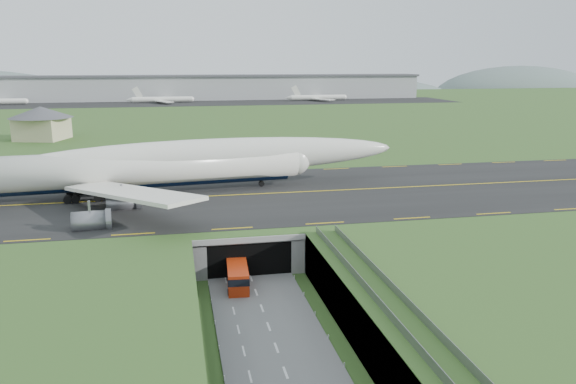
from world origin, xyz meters
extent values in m
plane|color=#3E5E25|center=(0.00, 0.00, 0.00)|extent=(900.00, 900.00, 0.00)
cube|color=gray|center=(0.00, 0.00, 3.00)|extent=(800.00, 800.00, 6.00)
cube|color=slate|center=(0.00, -7.50, 0.10)|extent=(12.00, 75.00, 0.20)
cube|color=black|center=(0.00, 33.00, 6.09)|extent=(800.00, 44.00, 0.18)
cube|color=gray|center=(0.00, 19.00, 5.50)|extent=(16.00, 22.00, 1.00)
cube|color=gray|center=(-7.00, 19.00, 3.00)|extent=(2.00, 22.00, 6.00)
cube|color=gray|center=(7.00, 19.00, 3.00)|extent=(2.00, 22.00, 6.00)
cube|color=black|center=(0.00, 14.00, 2.50)|extent=(12.00, 12.00, 5.00)
cube|color=#A8A8A3|center=(0.00, 7.95, 5.60)|extent=(17.00, 0.50, 0.80)
cube|color=#A8A8A3|center=(11.00, -18.50, 5.80)|extent=(3.00, 53.00, 0.50)
cube|color=gray|center=(9.60, -18.50, 6.55)|extent=(0.06, 53.00, 1.00)
cube|color=gray|center=(12.40, -18.50, 6.55)|extent=(0.06, 53.00, 1.00)
cylinder|color=#A8A8A3|center=(11.00, -16.00, 2.80)|extent=(0.90, 0.90, 5.60)
cylinder|color=#A8A8A3|center=(11.00, -4.00, 2.80)|extent=(0.90, 0.90, 5.60)
cylinder|color=white|center=(-20.28, 36.51, 11.13)|extent=(67.64, 12.91, 6.34)
sphere|color=white|center=(13.23, 39.81, 11.13)|extent=(6.79, 6.79, 6.21)
ellipsoid|color=white|center=(-2.19, 38.29, 12.56)|extent=(72.42, 12.88, 6.66)
ellipsoid|color=black|center=(12.24, 39.71, 11.92)|extent=(4.69, 3.19, 2.22)
cylinder|color=black|center=(-20.28, 36.51, 8.66)|extent=(63.93, 8.92, 2.66)
cube|color=white|center=(-19.86, 52.47, 10.14)|extent=(18.57, 29.90, 2.67)
cube|color=white|center=(-16.76, 20.93, 10.14)|extent=(22.92, 28.16, 2.67)
cylinder|color=slate|center=(-20.49, 45.94, 7.07)|extent=(5.45, 3.76, 3.27)
cylinder|color=slate|center=(-26.17, 55.83, 7.07)|extent=(5.45, 3.76, 3.27)
cylinder|color=slate|center=(-18.65, 27.22, 7.07)|extent=(5.45, 3.76, 3.27)
cylinder|color=slate|center=(-22.29, 16.41, 7.07)|extent=(5.45, 3.76, 3.27)
cylinder|color=black|center=(6.53, 39.15, 6.72)|extent=(1.13, 0.60, 1.09)
cube|color=black|center=(-24.72, 36.07, 6.87)|extent=(6.59, 7.48, 1.39)
cube|color=#AA280B|center=(-2.16, 4.32, 1.66)|extent=(3.19, 7.44, 2.91)
cube|color=black|center=(-2.16, 4.32, 2.24)|extent=(3.26, 7.54, 0.97)
cube|color=black|center=(-2.16, 4.32, 0.44)|extent=(2.97, 6.94, 0.49)
cylinder|color=black|center=(-3.58, 1.98, 0.53)|extent=(0.40, 0.89, 0.87)
cylinder|color=black|center=(-3.26, 6.82, 0.53)|extent=(0.40, 0.89, 0.87)
cylinder|color=black|center=(-1.07, 1.82, 0.53)|extent=(0.40, 0.89, 0.87)
cylinder|color=black|center=(-0.75, 6.66, 0.53)|extent=(0.40, 0.89, 0.87)
cube|color=#C4BB8E|center=(-50.10, 119.68, 9.47)|extent=(16.19, 16.19, 6.94)
cone|color=#4C4C51|center=(-50.10, 119.68, 14.68)|extent=(23.74, 23.74, 3.47)
cube|color=#B2B2B2|center=(0.00, 300.00, 13.50)|extent=(300.00, 22.00, 15.00)
cube|color=#4C4C51|center=(0.00, 300.00, 21.00)|extent=(302.00, 24.00, 1.20)
cube|color=black|center=(0.00, 270.00, 6.14)|extent=(320.00, 50.00, 0.08)
cylinder|color=white|center=(-16.03, 275.00, 8.18)|extent=(34.00, 3.20, 3.20)
cylinder|color=white|center=(78.44, 275.00, 8.18)|extent=(34.00, 3.20, 3.20)
ellipsoid|color=slate|center=(120.00, 430.00, -4.00)|extent=(260.00, 91.00, 44.00)
ellipsoid|color=slate|center=(320.00, 430.00, -4.00)|extent=(180.00, 63.00, 60.00)
camera|label=1|loc=(-9.56, -66.53, 29.93)|focal=35.00mm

